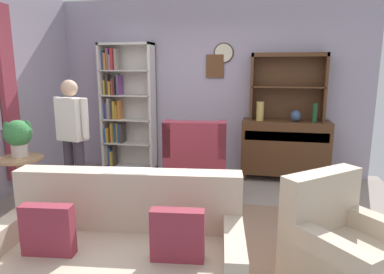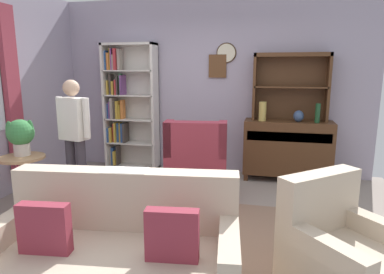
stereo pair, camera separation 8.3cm
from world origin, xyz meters
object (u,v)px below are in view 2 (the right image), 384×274
Objects in this scene: bottle_wine at (318,113)px; potted_plant_large at (20,135)px; bookshelf at (127,107)px; potted_plant_small at (63,192)px; couch_floral at (117,256)px; person_reading at (74,132)px; coffee_table at (159,212)px; vase_tall at (263,111)px; vase_round at (298,116)px; armchair_floral at (342,256)px; wingback_chair at (197,169)px; book_stack at (163,203)px; sideboard at (287,148)px; sideboard_hutch at (291,78)px; plant_stand at (24,178)px.

potted_plant_large is at bearing -153.32° from bottle_wine.
potted_plant_small is at bearing -94.58° from bookshelf.
bookshelf reaches higher than couch_floral.
person_reading is 1.95× the size of coffee_table.
bookshelf is 2.26m from vase_tall.
vase_round is at bearing 27.31° from person_reading.
potted_plant_small is (-3.09, 1.03, -0.13)m from armchair_floral.
person_reading is at bearing -161.38° from wingback_chair.
potted_plant_small is at bearing -151.65° from vase_round.
wingback_chair is (-1.58, -0.92, -0.68)m from bottle_wine.
wingback_chair is at bearing 87.12° from coffee_table.
vase_tall is 0.67× the size of potted_plant_large.
vase_round is 3.14m from person_reading.
vase_tall is (2.26, -0.16, 0.02)m from bookshelf.
bottle_wine is (0.26, -0.02, 0.06)m from vase_round.
vase_tall is at bearing 32.17° from person_reading.
bookshelf reaches higher than vase_round.
coffee_table is at bearing -25.63° from potted_plant_small.
wingback_chair reaches higher than coffee_table.
book_stack is (1.57, -0.76, 0.31)m from potted_plant_small.
book_stack is (0.13, 0.71, 0.16)m from couch_floral.
armchair_floral is 2.50× the size of potted_plant_large.
person_reading is at bearing 36.47° from potted_plant_large.
vase_round is at bearing 1.49° from vase_tall.
sideboard is 1.06m from sideboard_hutch.
vase_tall is at bearing 105.00° from armchair_floral.
person_reading is (-1.46, -0.49, 0.52)m from wingback_chair.
plant_stand is (-3.11, -2.03, -1.14)m from sideboard_hutch.
vase_tall is 1.06× the size of potted_plant_small.
coffee_table is (-0.07, -1.36, -0.03)m from wingback_chair.
sideboard_hutch reaches higher than couch_floral.
bookshelf reaches higher than wingback_chair.
person_reading reaches higher than couch_floral.
potted_plant_large is 1.95× the size of book_stack.
sideboard_hutch reaches higher than armchair_floral.
book_stack is at bearing -60.00° from bookshelf.
sideboard reaches higher than coffee_table.
bottle_wine is at bearing 54.12° from coffee_table.
person_reading is (-1.31, 1.60, 0.59)m from couch_floral.
potted_plant_large is 2.03m from coffee_table.
bottle_wine is 0.42× the size of plant_stand.
bookshelf is 7.47× the size of bottle_wine.
sideboard is 1.24× the size of wingback_chair.
vase_tall reaches higher than wingback_chair.
sideboard_hutch is 0.66m from bottle_wine.
bookshelf is at bearing 119.46° from coffee_table.
book_stack is (0.05, -0.03, 0.11)m from coffee_table.
vase_tall reaches higher than bottle_wine.
person_reading is (-2.27, -1.43, -0.16)m from vase_tall.
potted_plant_large is 2.05m from book_stack.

